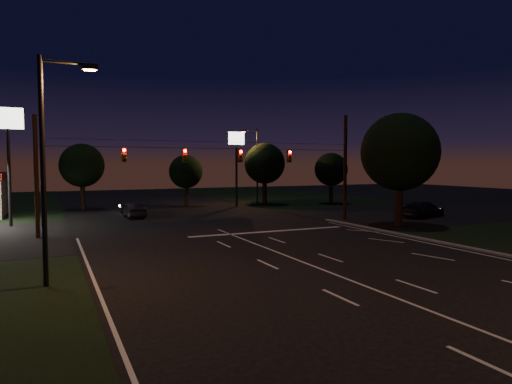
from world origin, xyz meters
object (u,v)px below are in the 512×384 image
car_oncoming_b (134,210)px  tree_right_near (398,153)px  car_cross (423,209)px  car_oncoming_a (132,208)px  utility_pole_right (344,220)px

car_oncoming_b → tree_right_near: bearing=141.4°
car_oncoming_b → car_cross: size_ratio=0.82×
car_oncoming_a → car_cross: (23.48, -13.59, 0.10)m
car_oncoming_b → car_oncoming_a: bearing=-96.2°
utility_pole_right → car_oncoming_b: bearing=150.5°
car_oncoming_a → car_cross: 27.13m
utility_pole_right → car_oncoming_a: utility_pole_right is taller
tree_right_near → car_cross: (5.91, 3.26, -4.95)m
car_cross → utility_pole_right: bearing=60.1°
utility_pole_right → car_cross: 7.63m
utility_pole_right → car_oncoming_b: size_ratio=2.17×
tree_right_near → car_oncoming_b: bearing=141.7°
tree_right_near → car_oncoming_a: tree_right_near is taller
car_oncoming_a → car_cross: car_cross is taller
tree_right_near → car_oncoming_b: tree_right_near is taller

